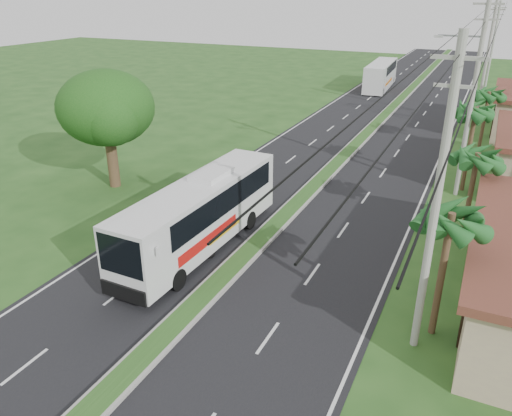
% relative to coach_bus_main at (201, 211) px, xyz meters
% --- Properties ---
extents(ground, '(180.00, 180.00, 0.00)m').
position_rel_coach_bus_main_xyz_m(ground, '(2.37, -5.07, -2.05)').
color(ground, '#22491A').
rests_on(ground, ground).
extents(road_asphalt, '(14.00, 160.00, 0.02)m').
position_rel_coach_bus_main_xyz_m(road_asphalt, '(2.37, 14.93, -2.04)').
color(road_asphalt, black).
rests_on(road_asphalt, ground).
extents(median_strip, '(1.20, 160.00, 0.18)m').
position_rel_coach_bus_main_xyz_m(median_strip, '(2.37, 14.93, -1.94)').
color(median_strip, gray).
rests_on(median_strip, ground).
extents(lane_edge_left, '(0.12, 160.00, 0.01)m').
position_rel_coach_bus_main_xyz_m(lane_edge_left, '(-4.33, 14.93, -2.05)').
color(lane_edge_left, silver).
rests_on(lane_edge_left, ground).
extents(lane_edge_right, '(0.12, 160.00, 0.01)m').
position_rel_coach_bus_main_xyz_m(lane_edge_right, '(9.07, 14.93, -2.05)').
color(lane_edge_right, silver).
rests_on(lane_edge_right, ground).
extents(palm_verge_a, '(2.40, 2.40, 5.45)m').
position_rel_coach_bus_main_xyz_m(palm_verge_a, '(11.37, -2.07, 2.69)').
color(palm_verge_a, '#473321').
rests_on(palm_verge_a, ground).
extents(palm_verge_b, '(2.40, 2.40, 5.05)m').
position_rel_coach_bus_main_xyz_m(palm_verge_b, '(11.77, 6.93, 2.31)').
color(palm_verge_b, '#473321').
rests_on(palm_verge_b, ground).
extents(palm_verge_c, '(2.40, 2.40, 5.85)m').
position_rel_coach_bus_main_xyz_m(palm_verge_c, '(11.17, 13.93, 3.07)').
color(palm_verge_c, '#473321').
rests_on(palm_verge_c, ground).
extents(palm_verge_d, '(2.40, 2.40, 5.25)m').
position_rel_coach_bus_main_xyz_m(palm_verge_d, '(11.67, 22.93, 2.50)').
color(palm_verge_d, '#473321').
rests_on(palm_verge_d, ground).
extents(shade_tree, '(6.30, 6.00, 7.54)m').
position_rel_coach_bus_main_xyz_m(shade_tree, '(-9.74, 4.94, 2.98)').
color(shade_tree, '#473321').
rests_on(shade_tree, ground).
extents(utility_pole_a, '(1.60, 0.28, 11.00)m').
position_rel_coach_bus_main_xyz_m(utility_pole_a, '(10.87, -3.07, 3.63)').
color(utility_pole_a, gray).
rests_on(utility_pole_a, ground).
extents(utility_pole_b, '(3.20, 0.28, 12.00)m').
position_rel_coach_bus_main_xyz_m(utility_pole_b, '(10.84, 12.93, 4.21)').
color(utility_pole_b, gray).
rests_on(utility_pole_b, ground).
extents(utility_pole_c, '(1.60, 0.28, 11.00)m').
position_rel_coach_bus_main_xyz_m(utility_pole_c, '(10.87, 32.93, 3.63)').
color(utility_pole_c, gray).
rests_on(utility_pole_c, ground).
extents(utility_pole_d, '(1.60, 0.28, 10.50)m').
position_rel_coach_bus_main_xyz_m(utility_pole_d, '(10.87, 52.93, 3.37)').
color(utility_pole_d, gray).
rests_on(utility_pole_d, ground).
extents(coach_bus_main, '(2.75, 11.59, 3.72)m').
position_rel_coach_bus_main_xyz_m(coach_bus_main, '(0.00, 0.00, 0.00)').
color(coach_bus_main, silver).
rests_on(coach_bus_main, ground).
extents(coach_bus_far, '(3.08, 11.35, 3.27)m').
position_rel_coach_bus_main_xyz_m(coach_bus_far, '(-1.44, 46.68, -0.19)').
color(coach_bus_far, silver).
rests_on(coach_bus_far, ground).
extents(motorcyclist, '(1.76, 0.95, 2.29)m').
position_rel_coach_bus_main_xyz_m(motorcyclist, '(0.37, -1.03, -1.21)').
color(motorcyclist, black).
rests_on(motorcyclist, ground).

